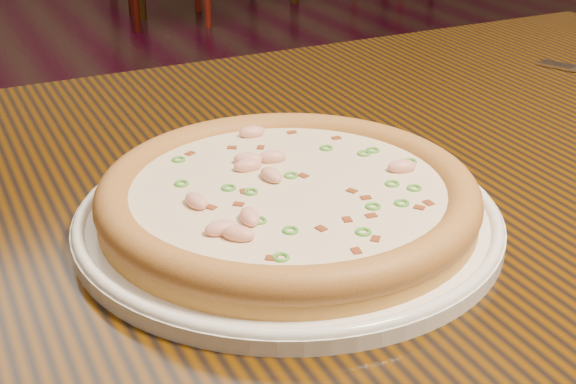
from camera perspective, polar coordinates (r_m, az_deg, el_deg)
name	(u,v)px	position (r m, az deg, el deg)	size (l,w,h in m)	color
hero_table	(377,267)	(0.78, 6.38, -5.35)	(1.20, 0.80, 0.75)	black
plate	(288,216)	(0.64, 0.00, -1.72)	(0.34, 0.34, 0.02)	white
pizza	(288,195)	(0.63, -0.01, -0.24)	(0.30, 0.30, 0.03)	gold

